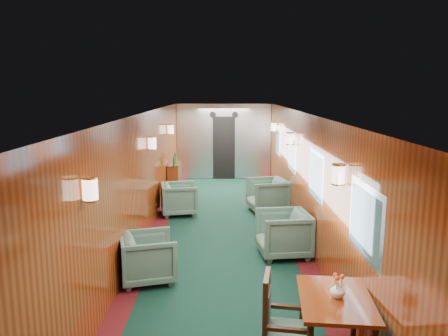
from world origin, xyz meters
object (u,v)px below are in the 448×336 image
Objects in this scene: armchair_right_near at (283,234)px; dining_table at (335,309)px; credenza at (175,178)px; armchair_left_near at (148,258)px; armchair_left_far at (179,199)px; armchair_right_far at (267,195)px; side_chair at (279,320)px.

dining_table is at bearing -4.95° from armchair_right_near.
credenza is 1.44× the size of armchair_left_near.
armchair_right_near is at bearing -62.28° from credenza.
credenza reaches higher than armchair_left_far.
dining_table is 7.95m from credenza.
armchair_left_near is at bearing 167.30° from armchair_left_far.
dining_table is 1.27× the size of armchair_right_near.
armchair_left_near is 0.93× the size of armchair_right_near.
armchair_left_far is 3.25m from armchair_right_near.
armchair_right_far is at bearing -94.09° from armchair_left_far.
dining_table reaches higher than armchair_left_far.
side_chair is at bearing -16.77° from armchair_right_far.
armchair_left_far is at bearing -80.65° from credenza.
armchair_left_far is (0.11, 3.54, 0.00)m from armchair_left_near.
armchair_right_far is (-0.00, 2.78, 0.00)m from armchair_right_near.
armchair_left_near is (-2.25, 2.07, -0.28)m from dining_table.
armchair_left_far reaches higher than armchair_left_near.
armchair_left_far is at bearing -148.18° from armchair_right_near.
armchair_right_far reaches higher than armchair_left_far.
armchair_left_far is (0.32, -1.94, -0.08)m from credenza.
credenza is at bearing -138.08° from armchair_right_far.
side_chair is 5.90m from armchair_left_far.
credenza reaches higher than armchair_right_near.
credenza is 2.90m from armchair_right_far.
credenza is 1.33× the size of armchair_right_far.
armchair_right_far reaches higher than armchair_left_near.
armchair_right_near and armchair_right_far have the same top height.
side_chair reaches higher than armchair_left_far.
dining_table is 1.27× the size of armchair_right_far.
side_chair is at bearing -157.54° from armchair_left_near.
armchair_right_near is 2.78m from armchair_right_far.
side_chair reaches higher than dining_table.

